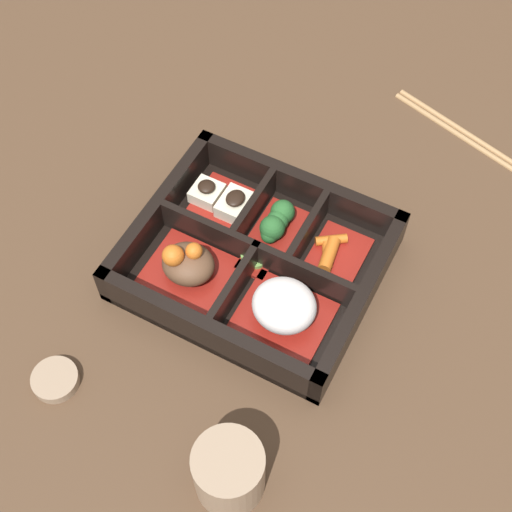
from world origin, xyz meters
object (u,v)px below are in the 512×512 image
at_px(sauce_dish, 55,380).
at_px(tea_cup, 229,471).
at_px(bowl_rice, 284,308).
at_px(chopsticks, 473,139).

bearing_deg(sauce_dish, tea_cup, 178.48).
distance_m(bowl_rice, tea_cup, 0.18).
height_order(bowl_rice, chopsticks, bowl_rice).
bearing_deg(tea_cup, chopsticks, -97.07).
bearing_deg(sauce_dish, bowl_rice, -135.71).
distance_m(chopsticks, sauce_dish, 0.57).
height_order(tea_cup, chopsticks, tea_cup).
height_order(chopsticks, sauce_dish, sauce_dish).
height_order(bowl_rice, sauce_dish, bowl_rice).
relative_size(chopsticks, sauce_dish, 4.84).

